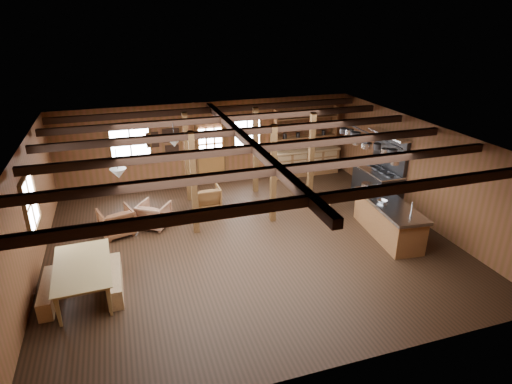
% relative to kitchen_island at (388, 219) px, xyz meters
% --- Properties ---
extents(room, '(10.04, 9.04, 2.84)m').
position_rel_kitchen_island_xyz_m(room, '(-3.60, 0.77, 0.92)').
color(room, black).
rests_on(room, ground).
extents(ceiling_joists, '(9.80, 8.82, 0.18)m').
position_rel_kitchen_island_xyz_m(ceiling_joists, '(-3.60, 0.94, 2.20)').
color(ceiling_joists, black).
rests_on(ceiling_joists, ceiling).
extents(timber_posts, '(3.95, 2.35, 2.80)m').
position_rel_kitchen_island_xyz_m(timber_posts, '(-3.08, 2.85, 0.92)').
color(timber_posts, '#402612').
rests_on(timber_posts, floor).
extents(back_door, '(1.02, 0.08, 2.15)m').
position_rel_kitchen_island_xyz_m(back_door, '(-3.60, 5.22, 0.40)').
color(back_door, brown).
rests_on(back_door, floor).
extents(window_back_left, '(1.32, 0.06, 1.32)m').
position_rel_kitchen_island_xyz_m(window_back_left, '(-6.20, 5.23, 1.12)').
color(window_back_left, white).
rests_on(window_back_left, wall_back).
extents(window_back_right, '(1.02, 0.06, 1.32)m').
position_rel_kitchen_island_xyz_m(window_back_right, '(-2.30, 5.23, 1.12)').
color(window_back_right, white).
rests_on(window_back_right, wall_back).
extents(window_left, '(0.14, 1.24, 1.32)m').
position_rel_kitchen_island_xyz_m(window_left, '(-8.56, 1.27, 1.12)').
color(window_left, white).
rests_on(window_left, wall_back).
extents(notice_boards, '(1.08, 0.03, 0.90)m').
position_rel_kitchen_island_xyz_m(notice_boards, '(-5.10, 5.22, 1.16)').
color(notice_boards, silver).
rests_on(notice_boards, wall_back).
extents(back_counter, '(2.55, 0.60, 2.45)m').
position_rel_kitchen_island_xyz_m(back_counter, '(-0.20, 4.97, 0.12)').
color(back_counter, brown).
rests_on(back_counter, floor).
extents(pendant_lamps, '(1.86, 2.36, 0.66)m').
position_rel_kitchen_island_xyz_m(pendant_lamps, '(-5.85, 1.77, 1.77)').
color(pendant_lamps, '#2E2E30').
rests_on(pendant_lamps, ceiling).
extents(pot_rack, '(0.47, 3.00, 0.46)m').
position_rel_kitchen_island_xyz_m(pot_rack, '(-0.17, 1.19, 1.81)').
color(pot_rack, '#2E2E30').
rests_on(pot_rack, ceiling).
extents(kitchen_island, '(1.13, 2.58, 1.20)m').
position_rel_kitchen_island_xyz_m(kitchen_island, '(0.00, 0.00, 0.00)').
color(kitchen_island, brown).
rests_on(kitchen_island, floor).
extents(step_stool, '(0.58, 0.50, 0.44)m').
position_rel_kitchen_island_xyz_m(step_stool, '(-0.96, 1.94, -0.26)').
color(step_stool, olive).
rests_on(step_stool, floor).
extents(commercial_range, '(0.89, 1.74, 2.15)m').
position_rel_kitchen_island_xyz_m(commercial_range, '(1.04, 2.07, 0.20)').
color(commercial_range, '#2E2E30').
rests_on(commercial_range, floor).
extents(dining_table, '(1.20, 2.06, 0.71)m').
position_rel_kitchen_island_xyz_m(dining_table, '(-7.50, -0.28, -0.12)').
color(dining_table, olive).
rests_on(dining_table, floor).
extents(bench_wall, '(0.27, 1.46, 0.40)m').
position_rel_kitchen_island_xyz_m(bench_wall, '(-8.25, -0.28, -0.28)').
color(bench_wall, olive).
rests_on(bench_wall, floor).
extents(bench_aisle, '(0.30, 1.58, 0.43)m').
position_rel_kitchen_island_xyz_m(bench_aisle, '(-6.95, -0.28, -0.26)').
color(bench_aisle, olive).
rests_on(bench_aisle, floor).
extents(armchair_a, '(1.00, 1.02, 0.75)m').
position_rel_kitchen_island_xyz_m(armchair_a, '(-6.84, 2.27, -0.10)').
color(armchair_a, '#5B321B').
rests_on(armchair_a, floor).
extents(armchair_b, '(0.77, 0.79, 0.71)m').
position_rel_kitchen_island_xyz_m(armchair_b, '(-4.20, 3.16, -0.12)').
color(armchair_b, brown).
rests_on(armchair_b, floor).
extents(armchair_c, '(1.07, 1.07, 0.71)m').
position_rel_kitchen_island_xyz_m(armchair_c, '(-5.84, 2.42, -0.12)').
color(armchair_c, brown).
rests_on(armchair_c, floor).
extents(counter_pot, '(0.31, 0.31, 0.19)m').
position_rel_kitchen_island_xyz_m(counter_pot, '(-0.09, 1.00, 0.56)').
color(counter_pot, silver).
rests_on(counter_pot, kitchen_island).
extents(bowl, '(0.32, 0.32, 0.06)m').
position_rel_kitchen_island_xyz_m(bowl, '(-0.18, 0.10, 0.49)').
color(bowl, silver).
rests_on(bowl, kitchen_island).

